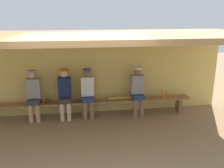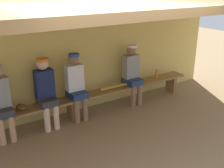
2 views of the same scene
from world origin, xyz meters
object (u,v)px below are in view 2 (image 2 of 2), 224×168
bench (71,102)px  baseball_bat (118,86)px  player_leftmost (76,84)px  baseball_glove_worn (21,107)px  player_in_red (0,100)px  player_with_sunglasses (132,72)px  player_rightmost (46,90)px  water_bottle_blue (157,73)px

bench → baseball_bat: bearing=-0.0°
player_leftmost → baseball_bat: player_leftmost is taller
player_leftmost → baseball_glove_worn: 1.10m
player_in_red → player_leftmost: 1.41m
player_with_sunglasses → player_in_red: bearing=180.0°
player_rightmost → baseball_glove_worn: 0.53m
water_bottle_blue → baseball_glove_worn: (-3.22, 0.01, -0.07)m
water_bottle_blue → baseball_bat: water_bottle_blue is taller
player_with_sunglasses → baseball_bat: (-0.37, -0.00, -0.25)m
bench → player_leftmost: 0.38m
water_bottle_blue → baseball_glove_worn: water_bottle_blue is taller
bench → baseball_glove_worn: bearing=177.7°
player_rightmost → water_bottle_blue: player_rightmost is taller
bench → player_with_sunglasses: size_ratio=4.46×
water_bottle_blue → player_with_sunglasses: bearing=-178.1°
player_with_sunglasses → baseball_glove_worn: size_ratio=5.60×
player_in_red → baseball_glove_worn: player_in_red is taller
bench → baseball_glove_worn: baseball_glove_worn is taller
player_with_sunglasses → water_bottle_blue: (0.76, 0.03, -0.17)m
player_leftmost → water_bottle_blue: bearing=0.7°
bench → baseball_bat: size_ratio=6.68×
baseball_glove_worn → player_rightmost: bearing=75.1°
player_leftmost → baseball_glove_worn: size_ratio=5.60×
bench → water_bottle_blue: bearing=0.7°
player_with_sunglasses → player_leftmost: size_ratio=1.00×
player_with_sunglasses → baseball_bat: bearing=-179.5°
bench → water_bottle_blue: size_ratio=24.36×
player_rightmost → baseball_bat: size_ratio=1.50×
bench → water_bottle_blue: water_bottle_blue is taller
player_in_red → water_bottle_blue: player_in_red is taller
player_rightmost → player_leftmost: same height
player_in_red → player_with_sunglasses: bearing=0.0°
player_rightmost → player_leftmost: size_ratio=1.00×
baseball_glove_worn → bench: bearing=77.0°
player_rightmost → player_leftmost: 0.61m
player_rightmost → bench: bearing=-0.4°
player_rightmost → player_in_red: bearing=180.0°
player_in_red → water_bottle_blue: (3.55, 0.03, -0.17)m
player_rightmost → baseball_bat: 1.63m
player_with_sunglasses → player_leftmost: 1.38m
baseball_bat → player_in_red: bearing=-179.5°
player_in_red → water_bottle_blue: 3.55m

